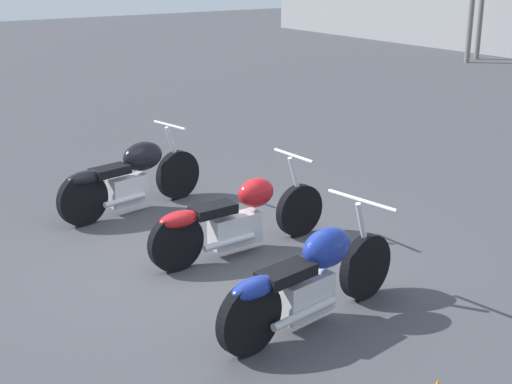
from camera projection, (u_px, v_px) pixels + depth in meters
ground_plane at (201, 265)px, 7.21m from camera, size 60.00×60.00×0.00m
motorcycle_slot_0 at (131, 177)px, 8.58m from camera, size 0.66×2.00×0.99m
motorcycle_slot_1 at (237, 218)px, 7.37m from camera, size 0.63×2.17×0.96m
motorcycle_slot_2 at (310, 278)px, 5.91m from camera, size 0.74×2.02×0.98m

